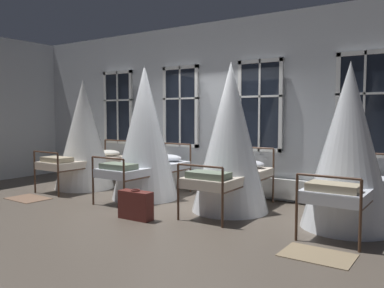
% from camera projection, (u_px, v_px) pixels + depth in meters
% --- Properties ---
extents(ground, '(19.15, 19.15, 0.00)m').
position_uv_depth(ground, '(179.00, 206.00, 7.03)').
color(ground, brown).
extents(back_wall_with_windows, '(10.57, 0.10, 3.49)m').
position_uv_depth(back_wall_with_windows, '(220.00, 108.00, 8.10)').
color(back_wall_with_windows, silver).
rests_on(back_wall_with_windows, ground).
extents(window_bank, '(6.45, 0.10, 2.58)m').
position_uv_depth(window_bank, '(217.00, 145.00, 8.05)').
color(window_bank, black).
rests_on(window_bank, ground).
extents(cot_first, '(1.29, 2.00, 2.38)m').
position_uv_depth(cot_first, '(84.00, 136.00, 8.69)').
color(cot_first, '#4C3323').
rests_on(cot_first, ground).
extents(cot_second, '(1.29, 2.00, 2.56)m').
position_uv_depth(cot_second, '(145.00, 134.00, 7.62)').
color(cot_second, '#4C3323').
rests_on(cot_second, ground).
extents(cot_third, '(1.29, 2.00, 2.49)m').
position_uv_depth(cot_third, '(230.00, 140.00, 6.61)').
color(cot_third, '#4C3323').
rests_on(cot_third, ground).
extents(cot_fourth, '(1.29, 2.00, 2.37)m').
position_uv_depth(cot_fourth, '(348.00, 148.00, 5.60)').
color(cot_fourth, '#4C3323').
rests_on(cot_fourth, ground).
extents(rug_first, '(0.83, 0.60, 0.01)m').
position_uv_depth(rug_first, '(28.00, 198.00, 7.63)').
color(rug_first, brown).
rests_on(rug_first, ground).
extents(rug_fourth, '(0.80, 0.57, 0.01)m').
position_uv_depth(rug_fourth, '(317.00, 255.00, 4.55)').
color(rug_fourth, '#8E7A5B').
rests_on(rug_fourth, ground).
extents(suitcase_dark, '(0.56, 0.22, 0.47)m').
position_uv_depth(suitcase_dark, '(136.00, 205.00, 6.13)').
color(suitcase_dark, '#5B231E').
rests_on(suitcase_dark, ground).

